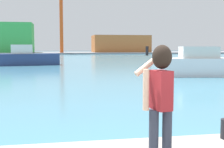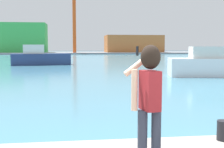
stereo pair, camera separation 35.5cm
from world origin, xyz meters
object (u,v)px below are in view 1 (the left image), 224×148
(person_photographer, at_px, (160,92))
(warehouse_right, at_px, (120,44))
(boat_moored_2, at_px, (209,65))
(boat_moored, at_px, (28,58))
(port_crane, at_px, (65,15))
(warehouse_left, at_px, (6,38))

(person_photographer, distance_m, warehouse_right, 91.76)
(person_photographer, xyz_separation_m, boat_moored_2, (9.82, 16.96, -0.74))
(boat_moored, relative_size, warehouse_right, 0.41)
(boat_moored_2, distance_m, warehouse_right, 73.51)
(boat_moored, bearing_deg, warehouse_right, 59.18)
(person_photographer, bearing_deg, port_crane, -11.27)
(boat_moored_2, height_order, warehouse_right, warehouse_right)
(warehouse_left, distance_m, port_crane, 19.83)
(warehouse_right, bearing_deg, port_crane, -161.20)
(warehouse_left, bearing_deg, warehouse_right, -0.45)
(boat_moored_2, bearing_deg, warehouse_left, 120.28)
(warehouse_right, bearing_deg, boat_moored_2, -96.22)
(boat_moored, relative_size, boat_moored_2, 0.89)
(warehouse_left, bearing_deg, person_photographer, -78.96)
(boat_moored, relative_size, port_crane, 0.39)
(person_photographer, bearing_deg, boat_moored_2, -41.32)
(person_photographer, distance_m, boat_moored, 33.29)
(boat_moored, height_order, warehouse_left, warehouse_left)
(port_crane, bearing_deg, person_photographer, -90.02)
(boat_moored_2, xyz_separation_m, warehouse_right, (7.96, 73.04, 2.27))
(person_photographer, height_order, boat_moored_2, person_photographer)
(boat_moored, distance_m, warehouse_left, 58.88)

